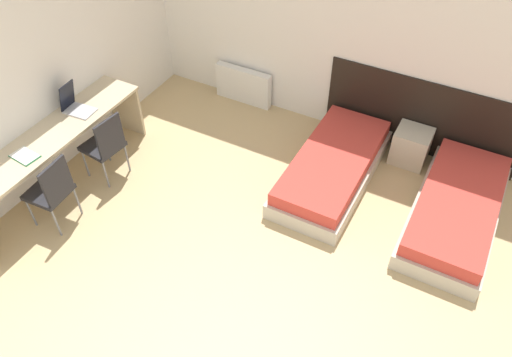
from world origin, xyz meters
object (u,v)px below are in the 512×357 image
Objects in this scene: nightstand at (411,146)px; laptop at (75,106)px; chair_near_laptop at (105,144)px; chair_near_notebook at (52,189)px; bed_near_door at (456,210)px; bed_near_window at (333,167)px.

nightstand is 1.25× the size of laptop.
chair_near_laptop is 1.00× the size of chair_near_notebook.
bed_near_window is at bearing 180.00° from bed_near_door.
bed_near_door is 2.17× the size of chair_near_laptop.
chair_near_laptop reaches higher than nightstand.
nightstand reaches higher than bed_near_window.
laptop is at bearing -158.37° from bed_near_window.
chair_near_notebook is (-2.42, -2.10, 0.33)m from bed_near_window.
nightstand is 0.51× the size of chair_near_laptop.
chair_near_notebook reaches higher than bed_near_door.
bed_near_door is at bearing 0.00° from bed_near_window.
chair_near_laptop is (-3.90, -1.24, 0.33)m from bed_near_door.
bed_near_door is 4.29× the size of nightstand.
laptop reaches higher than bed_near_door.
nightstand is (0.74, 0.79, 0.05)m from bed_near_window.
bed_near_window is 1.08m from nightstand.
nightstand is 4.29m from chair_near_notebook.
bed_near_window is 2.17× the size of chair_near_notebook.
bed_near_window is 2.74m from chair_near_laptop.
chair_near_laptop is 0.57m from laptop.
laptop is (-0.45, 0.96, 0.33)m from chair_near_notebook.
nightstand is at bearing 23.75° from laptop.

